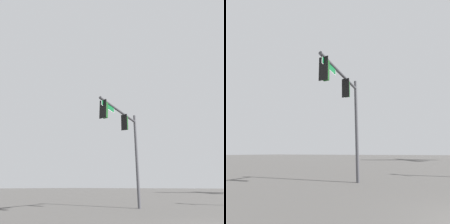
{
  "view_description": "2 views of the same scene",
  "coord_description": "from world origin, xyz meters",
  "views": [
    {
      "loc": [
        7.61,
        -0.35,
        1.48
      ],
      "look_at": [
        -4.61,
        -7.98,
        7.67
      ],
      "focal_mm": 28.0,
      "sensor_mm": 36.0,
      "label": 1
    },
    {
      "loc": [
        6.14,
        -2.23,
        1.98
      ],
      "look_at": [
        -4.36,
        -7.17,
        4.71
      ],
      "focal_mm": 28.0,
      "sensor_mm": 36.0,
      "label": 2
    }
  ],
  "objects": [
    {
      "name": "signal_pole_near",
      "position": [
        -4.13,
        -6.4,
        5.29
      ],
      "size": [
        5.56,
        0.56,
        7.45
      ],
      "color": "#47474C",
      "rests_on": "ground_plane"
    }
  ]
}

